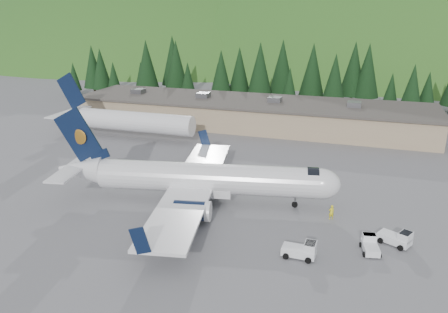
% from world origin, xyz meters
% --- Properties ---
extents(ground, '(600.00, 600.00, 0.00)m').
position_xyz_m(ground, '(0.00, 0.00, 0.00)').
color(ground, slate).
extents(airliner, '(34.29, 32.37, 11.41)m').
position_xyz_m(airliner, '(-0.99, -0.19, 3.04)').
color(airliner, white).
rests_on(airliner, ground).
extents(second_airliner, '(27.50, 11.00, 10.05)m').
position_xyz_m(second_airliner, '(-24.92, 22.00, 3.32)').
color(second_airliner, white).
rests_on(second_airliner, ground).
extents(baggage_tug_a, '(3.20, 2.00, 1.68)m').
position_xyz_m(baggage_tug_a, '(12.62, -8.88, 0.75)').
color(baggage_tug_a, white).
rests_on(baggage_tug_a, ground).
extents(baggage_tug_b, '(3.45, 2.86, 1.65)m').
position_xyz_m(baggage_tug_b, '(21.28, -3.63, 0.74)').
color(baggage_tug_b, white).
rests_on(baggage_tug_b, ground).
extents(baggage_tug_c, '(2.09, 2.95, 1.46)m').
position_xyz_m(baggage_tug_c, '(18.71, -5.66, 0.65)').
color(baggage_tug_c, white).
rests_on(baggage_tug_c, ground).
extents(terminal_building, '(71.00, 17.00, 6.10)m').
position_xyz_m(terminal_building, '(-5.01, 38.00, 2.62)').
color(terminal_building, tan).
rests_on(terminal_building, ground).
extents(ramp_worker, '(0.74, 0.66, 1.70)m').
position_xyz_m(ramp_worker, '(14.53, 0.11, 0.85)').
color(ramp_worker, yellow).
rests_on(ramp_worker, ground).
extents(tree_line, '(111.78, 18.27, 14.45)m').
position_xyz_m(tree_line, '(-4.09, 61.01, 7.90)').
color(tree_line, black).
rests_on(tree_line, ground).
extents(hills, '(614.00, 330.00, 300.00)m').
position_xyz_m(hills, '(53.34, 207.38, -82.80)').
color(hills, '#185116').
rests_on(hills, ground).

